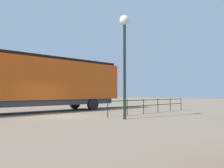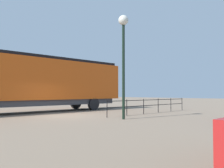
% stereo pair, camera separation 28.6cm
% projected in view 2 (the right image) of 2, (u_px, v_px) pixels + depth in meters
% --- Properties ---
extents(ground_plane, '(120.00, 120.00, 0.00)m').
position_uv_depth(ground_plane, '(64.00, 116.00, 16.03)').
color(ground_plane, '#84705B').
extents(locomotive, '(2.94, 16.76, 4.39)m').
position_uv_depth(locomotive, '(36.00, 81.00, 18.98)').
color(locomotive, '#D15114').
rests_on(locomotive, ground_plane).
extents(lamp_post, '(0.59, 0.59, 6.07)m').
position_uv_depth(lamp_post, '(123.00, 41.00, 14.08)').
color(lamp_post, black).
rests_on(lamp_post, ground_plane).
extents(platform_fence, '(0.05, 9.22, 1.09)m').
position_uv_depth(platform_fence, '(151.00, 104.00, 18.15)').
color(platform_fence, black).
rests_on(platform_fence, ground_plane).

